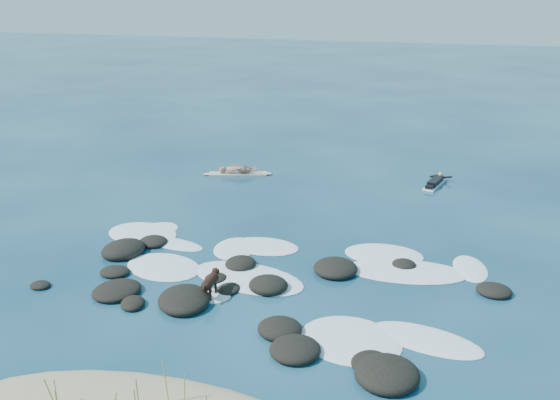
% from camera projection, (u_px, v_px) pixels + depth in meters
% --- Properties ---
extents(ground, '(160.00, 160.00, 0.00)m').
position_uv_depth(ground, '(265.00, 269.00, 19.56)').
color(ground, '#0A2642').
rests_on(ground, ground).
extents(reef_rocks, '(13.77, 7.37, 0.56)m').
position_uv_depth(reef_rocks, '(245.00, 295.00, 17.71)').
color(reef_rocks, black).
rests_on(reef_rocks, ground).
extents(breaking_foam, '(13.54, 7.90, 0.12)m').
position_uv_depth(breaking_foam, '(275.00, 269.00, 19.60)').
color(breaking_foam, white).
rests_on(breaking_foam, ground).
extents(standing_surfer_rig, '(3.16, 1.37, 1.84)m').
position_uv_depth(standing_surfer_rig, '(238.00, 160.00, 28.93)').
color(standing_surfer_rig, beige).
rests_on(standing_surfer_rig, ground).
extents(paddling_surfer_rig, '(1.19, 2.35, 0.41)m').
position_uv_depth(paddling_surfer_rig, '(435.00, 182.00, 27.64)').
color(paddling_surfer_rig, white).
rests_on(paddling_surfer_rig, ground).
extents(dog, '(0.31, 1.21, 0.77)m').
position_uv_depth(dog, '(211.00, 281.00, 17.70)').
color(dog, black).
rests_on(dog, ground).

